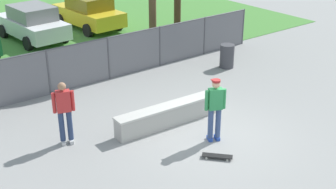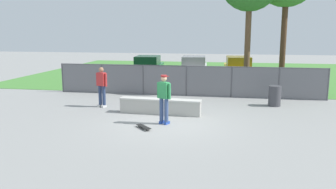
{
  "view_description": "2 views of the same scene",
  "coord_description": "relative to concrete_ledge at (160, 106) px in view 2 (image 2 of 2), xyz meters",
  "views": [
    {
      "loc": [
        -8.0,
        -8.28,
        6.41
      ],
      "look_at": [
        -0.91,
        0.91,
        1.27
      ],
      "focal_mm": 48.9,
      "sensor_mm": 36.0,
      "label": 1
    },
    {
      "loc": [
        2.32,
        -12.44,
        3.43
      ],
      "look_at": [
        -0.13,
        0.96,
        0.92
      ],
      "focal_mm": 37.06,
      "sensor_mm": 36.0,
      "label": 2
    }
  ],
  "objects": [
    {
      "name": "car_green",
      "position": [
        -3.03,
        10.36,
        0.51
      ],
      "size": [
        2.24,
        4.32,
        1.66
      ],
      "color": "#1E6638",
      "rests_on": "ground"
    },
    {
      "name": "car_white",
      "position": [
        0.25,
        10.66,
        0.51
      ],
      "size": [
        2.24,
        4.32,
        1.66
      ],
      "color": "silver",
      "rests_on": "ground"
    },
    {
      "name": "ground_plane",
      "position": [
        0.55,
        -1.39,
        -0.33
      ],
      "size": [
        80.0,
        80.0,
        0.0
      ],
      "primitive_type": "plane",
      "color": "gray"
    },
    {
      "name": "trash_bin",
      "position": [
        4.88,
        2.48,
        0.14
      ],
      "size": [
        0.56,
        0.56,
        0.94
      ],
      "primitive_type": "cylinder",
      "color": "#3F3F44",
      "rests_on": "ground"
    },
    {
      "name": "car_yellow",
      "position": [
        3.36,
        10.92,
        0.51
      ],
      "size": [
        2.24,
        4.32,
        1.66
      ],
      "color": "gold",
      "rests_on": "ground"
    },
    {
      "name": "chainlink_fence",
      "position": [
        0.55,
        4.28,
        0.56
      ],
      "size": [
        14.25,
        0.07,
        1.62
      ],
      "color": "#4C4C51",
      "rests_on": "ground"
    },
    {
      "name": "bystander",
      "position": [
        -2.87,
        0.86,
        0.68
      ],
      "size": [
        0.57,
        0.37,
        1.82
      ],
      "color": "beige",
      "rests_on": "ground"
    },
    {
      "name": "skateboarder",
      "position": [
        0.46,
        -1.53,
        0.71
      ],
      "size": [
        0.56,
        0.39,
        1.84
      ],
      "color": "#2647A5",
      "rests_on": "ground"
    },
    {
      "name": "skateboard",
      "position": [
        -0.13,
        -2.3,
        -0.25
      ],
      "size": [
        0.68,
        0.73,
        0.09
      ],
      "color": "black",
      "rests_on": "ground"
    },
    {
      "name": "concrete_ledge",
      "position": [
        0.0,
        0.0,
        0.0
      ],
      "size": [
        3.46,
        0.65,
        0.65
      ],
      "color": "#A8A59E",
      "rests_on": "ground"
    },
    {
      "name": "grass_strip",
      "position": [
        0.55,
        14.58,
        -0.32
      ],
      "size": [
        26.18,
        20.0,
        0.02
      ],
      "primitive_type": "cube",
      "color": "#478438",
      "rests_on": "ground"
    }
  ]
}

